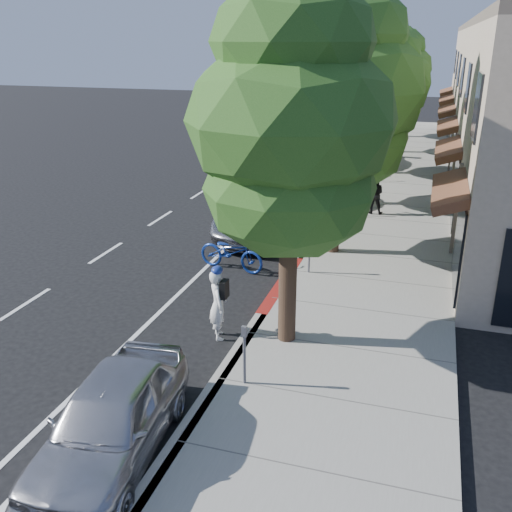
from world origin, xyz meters
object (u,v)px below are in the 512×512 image
at_px(street_tree_4, 391,75).
at_px(dark_suv_far, 343,129).
at_px(dark_sedan, 305,190).
at_px(street_tree_1, 340,94).
at_px(cyclist, 218,305).
at_px(silver_suv, 265,212).
at_px(street_tree_0, 291,127).
at_px(street_tree_5, 398,71).
at_px(white_pickup, 348,152).
at_px(street_tree_2, 364,106).
at_px(bicycle, 231,252).
at_px(street_tree_3, 380,85).
at_px(near_car_a, 111,419).
at_px(pedestrian, 374,194).

relative_size(street_tree_4, dark_suv_far, 1.41).
height_order(street_tree_4, dark_sedan, street_tree_4).
bearing_deg(street_tree_1, cyclist, -104.59).
height_order(street_tree_4, silver_suv, street_tree_4).
xyz_separation_m(street_tree_0, street_tree_5, (0.00, 30.00, -0.42)).
bearing_deg(white_pickup, silver_suv, -92.50).
height_order(street_tree_2, cyclist, street_tree_2).
height_order(street_tree_4, street_tree_5, street_tree_4).
bearing_deg(dark_suv_far, street_tree_0, -78.01).
bearing_deg(street_tree_0, cyclist, -174.71).
relative_size(dark_sedan, dark_suv_far, 0.92).
xyz_separation_m(street_tree_0, dark_suv_far, (-3.10, 27.50, -4.02)).
relative_size(street_tree_4, bicycle, 3.46).
bearing_deg(dark_sedan, dark_suv_far, 99.73).
height_order(street_tree_0, cyclist, street_tree_0).
xyz_separation_m(street_tree_3, dark_suv_far, (-3.10, 9.50, -3.53)).
distance_m(street_tree_0, street_tree_1, 6.00).
distance_m(street_tree_5, dark_suv_far, 5.37).
distance_m(street_tree_3, bicycle, 14.89).
height_order(street_tree_3, white_pickup, street_tree_3).
xyz_separation_m(silver_suv, dark_suv_far, (-0.40, 20.00, 0.11)).
relative_size(street_tree_3, silver_suv, 1.31).
xyz_separation_m(dark_suv_far, near_car_a, (1.24, -31.94, -0.18)).
height_order(cyclist, silver_suv, cyclist).
distance_m(street_tree_4, dark_suv_far, 5.96).
height_order(street_tree_5, cyclist, street_tree_5).
bearing_deg(street_tree_3, street_tree_5, 90.00).
xyz_separation_m(bicycle, near_car_a, (0.84, -8.31, 0.14)).
bearing_deg(cyclist, street_tree_3, -34.10).
distance_m(street_tree_1, near_car_a, 11.46).
xyz_separation_m(street_tree_0, dark_sedan, (-2.02, 11.01, -4.12)).
bearing_deg(street_tree_5, cyclist, -93.04).
height_order(street_tree_2, street_tree_3, street_tree_3).
bearing_deg(white_pickup, dark_sedan, -90.26).
relative_size(street_tree_2, silver_suv, 1.20).
bearing_deg(pedestrian, street_tree_0, 83.27).
relative_size(street_tree_3, pedestrian, 4.80).
distance_m(street_tree_5, white_pickup, 11.54).
height_order(dark_sedan, near_car_a, dark_sedan).
distance_m(street_tree_3, street_tree_4, 6.00).
bearing_deg(street_tree_3, street_tree_1, -90.00).
bearing_deg(bicycle, cyclist, -153.60).
relative_size(street_tree_1, street_tree_4, 1.10).
bearing_deg(street_tree_0, pedestrian, 85.80).
bearing_deg(street_tree_4, dark_sedan, -98.84).
distance_m(street_tree_0, near_car_a, 6.40).
bearing_deg(street_tree_4, pedestrian, -86.65).
bearing_deg(near_car_a, pedestrian, 73.95).
bearing_deg(street_tree_5, near_car_a, -93.09).
xyz_separation_m(bicycle, dark_suv_far, (-0.40, 23.63, 0.33)).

